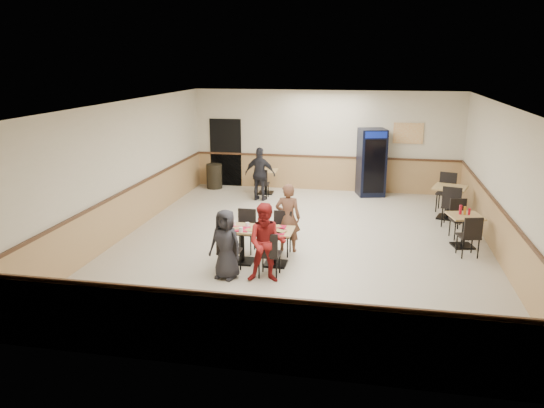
% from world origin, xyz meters
% --- Properties ---
extents(ground, '(10.00, 10.00, 0.00)m').
position_xyz_m(ground, '(0.00, 0.00, 0.00)').
color(ground, beige).
rests_on(ground, ground).
extents(room_shell, '(10.00, 10.00, 10.00)m').
position_xyz_m(room_shell, '(1.78, 2.55, 0.58)').
color(room_shell, silver).
rests_on(room_shell, ground).
extents(main_table, '(1.34, 0.68, 0.71)m').
position_xyz_m(main_table, '(-0.66, -1.33, 0.47)').
color(main_table, black).
rests_on(main_table, ground).
extents(main_chairs, '(1.20, 1.57, 0.90)m').
position_xyz_m(main_chairs, '(-0.71, -1.33, 0.45)').
color(main_chairs, black).
rests_on(main_chairs, ground).
extents(diner_woman_left, '(0.72, 0.56, 1.29)m').
position_xyz_m(diner_woman_left, '(-1.10, -2.13, 0.65)').
color(diner_woman_left, black).
rests_on(diner_woman_left, ground).
extents(diner_woman_right, '(0.77, 0.64, 1.45)m').
position_xyz_m(diner_woman_right, '(-0.34, -2.14, 0.73)').
color(diner_woman_right, maroon).
rests_on(diner_woman_right, ground).
extents(diner_man_opposite, '(0.53, 0.36, 1.44)m').
position_xyz_m(diner_man_opposite, '(-0.23, -0.52, 0.72)').
color(diner_man_opposite, brown).
rests_on(diner_man_opposite, ground).
extents(lone_diner, '(0.92, 0.46, 1.51)m').
position_xyz_m(lone_diner, '(-1.66, 3.40, 0.75)').
color(lone_diner, black).
rests_on(lone_diner, ground).
extents(tabletop_clutter, '(1.17, 0.58, 0.12)m').
position_xyz_m(tabletop_clutter, '(-0.62, -1.38, 0.74)').
color(tabletop_clutter, '#B70C2D').
rests_on(tabletop_clutter, main_table).
extents(side_table_near, '(0.79, 0.79, 0.70)m').
position_xyz_m(side_table_near, '(3.41, 0.44, 0.47)').
color(side_table_near, black).
rests_on(side_table_near, ground).
extents(side_table_near_chair_south, '(0.50, 0.50, 0.89)m').
position_xyz_m(side_table_near_chair_south, '(3.41, -0.12, 0.44)').
color(side_table_near_chair_south, black).
rests_on(side_table_near_chair_south, ground).
extents(side_table_near_chair_north, '(0.50, 0.50, 0.89)m').
position_xyz_m(side_table_near_chair_north, '(3.41, 1.00, 0.44)').
color(side_table_near_chair_north, black).
rests_on(side_table_near_chair_north, ground).
extents(side_table_far, '(0.94, 0.94, 0.82)m').
position_xyz_m(side_table_far, '(3.35, 2.56, 0.54)').
color(side_table_far, black).
rests_on(side_table_far, ground).
extents(side_table_far_chair_south, '(0.59, 0.59, 1.03)m').
position_xyz_m(side_table_far_chair_south, '(3.35, 1.91, 0.52)').
color(side_table_far_chair_south, black).
rests_on(side_table_far_chair_south, ground).
extents(side_table_far_chair_north, '(0.59, 0.59, 1.03)m').
position_xyz_m(side_table_far_chair_north, '(3.35, 3.21, 0.52)').
color(side_table_far_chair_north, black).
rests_on(side_table_far_chair_north, ground).
extents(condiment_caddy, '(0.23, 0.06, 0.20)m').
position_xyz_m(condiment_caddy, '(3.38, 0.49, 0.79)').
color(condiment_caddy, '#B60D23').
rests_on(condiment_caddy, side_table_near).
extents(back_table, '(0.69, 0.69, 0.70)m').
position_xyz_m(back_table, '(-1.66, 4.20, 0.47)').
color(back_table, black).
rests_on(back_table, ground).
extents(back_table_chair_lone, '(0.43, 0.43, 0.89)m').
position_xyz_m(back_table_chair_lone, '(-1.66, 3.64, 0.45)').
color(back_table_chair_lone, black).
rests_on(back_table_chair_lone, ground).
extents(pepsi_cooler, '(0.90, 0.90, 1.95)m').
position_xyz_m(pepsi_cooler, '(1.40, 4.59, 0.98)').
color(pepsi_cooler, black).
rests_on(pepsi_cooler, ground).
extents(trash_bin, '(0.48, 0.48, 0.76)m').
position_xyz_m(trash_bin, '(-3.36, 4.55, 0.38)').
color(trash_bin, black).
rests_on(trash_bin, ground).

